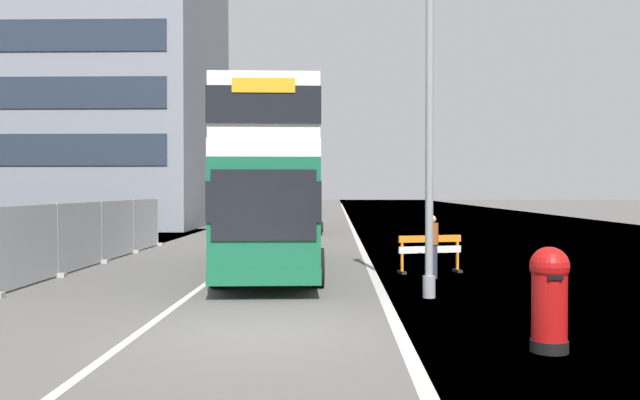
% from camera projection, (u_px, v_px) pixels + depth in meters
% --- Properties ---
extents(ground, '(140.00, 280.00, 0.10)m').
position_uv_depth(ground, '(293.00, 335.00, 11.14)').
color(ground, '#565451').
extents(double_decker_bus, '(3.25, 10.65, 5.09)m').
position_uv_depth(double_decker_bus, '(272.00, 182.00, 19.32)').
color(double_decker_bus, '#145638').
rests_on(double_decker_bus, ground).
extents(lamppost_foreground, '(0.29, 0.70, 8.65)m').
position_uv_depth(lamppost_foreground, '(429.00, 118.00, 14.59)').
color(lamppost_foreground, gray).
rests_on(lamppost_foreground, ground).
extents(red_pillar_postbox, '(0.59, 0.59, 1.60)m').
position_uv_depth(red_pillar_postbox, '(549.00, 294.00, 9.78)').
color(red_pillar_postbox, black).
rests_on(red_pillar_postbox, ground).
extents(roadworks_barrier, '(1.94, 0.89, 1.11)m').
position_uv_depth(roadworks_barrier, '(430.00, 249.00, 19.01)').
color(roadworks_barrier, orange).
rests_on(roadworks_barrier, ground).
extents(construction_site_fence, '(0.44, 13.80, 2.12)m').
position_uv_depth(construction_site_fence, '(101.00, 233.00, 21.45)').
color(construction_site_fence, '#A8AAAD').
rests_on(construction_site_fence, ground).
extents(car_oncoming_near, '(1.90, 4.20, 2.37)m').
position_uv_depth(car_oncoming_near, '(306.00, 214.00, 35.87)').
color(car_oncoming_near, maroon).
rests_on(car_oncoming_near, ground).
extents(car_receding_mid, '(1.99, 4.20, 2.00)m').
position_uv_depth(car_receding_mid, '(246.00, 213.00, 42.25)').
color(car_receding_mid, slate).
rests_on(car_receding_mid, ground).
extents(bare_tree_far_verge_near, '(3.27, 2.95, 4.13)m').
position_uv_depth(bare_tree_far_verge_near, '(84.00, 195.00, 42.49)').
color(bare_tree_far_verge_near, '#4C3D2D').
rests_on(bare_tree_far_verge_near, ground).
extents(bare_tree_far_verge_mid, '(2.74, 3.53, 4.40)m').
position_uv_depth(bare_tree_far_verge_mid, '(172.00, 192.00, 54.04)').
color(bare_tree_far_verge_mid, '#4C3D2D').
rests_on(bare_tree_far_verge_mid, ground).
extents(bare_tree_far_verge_far, '(3.10, 2.82, 5.06)m').
position_uv_depth(bare_tree_far_verge_far, '(206.00, 188.00, 68.28)').
color(bare_tree_far_verge_far, '#4C3D2D').
rests_on(bare_tree_far_verge_far, ground).
extents(pedestrian_at_kerb, '(0.34, 0.34, 1.76)m').
position_uv_depth(pedestrian_at_kerb, '(432.00, 247.00, 17.81)').
color(pedestrian_at_kerb, '#2D3342').
rests_on(pedestrian_at_kerb, ground).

